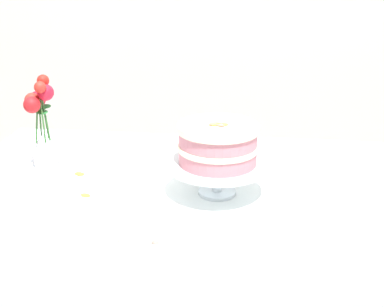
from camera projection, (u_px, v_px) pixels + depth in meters
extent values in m
cube|color=white|center=(176.00, 194.00, 1.61)|extent=(1.40, 1.00, 0.03)
cylinder|color=brown|center=(44.00, 227.00, 2.18)|extent=(0.06, 0.06, 0.71)
cylinder|color=brown|center=(348.00, 245.00, 2.05)|extent=(0.06, 0.06, 0.71)
cube|color=white|center=(217.00, 194.00, 1.57)|extent=(0.39, 0.39, 0.00)
cylinder|color=silver|center=(217.00, 192.00, 1.57)|extent=(0.11, 0.11, 0.01)
cylinder|color=silver|center=(217.00, 179.00, 1.55)|extent=(0.03, 0.03, 0.07)
cylinder|color=silver|center=(217.00, 165.00, 1.54)|extent=(0.29, 0.29, 0.01)
cylinder|color=#CC7A84|center=(218.00, 156.00, 1.53)|extent=(0.22, 0.22, 0.04)
cylinder|color=beige|center=(218.00, 147.00, 1.52)|extent=(0.23, 0.23, 0.01)
cylinder|color=#CC7A84|center=(218.00, 138.00, 1.51)|extent=(0.22, 0.22, 0.04)
cylinder|color=beige|center=(218.00, 128.00, 1.50)|extent=(0.23, 0.23, 0.02)
ellipsoid|color=#E56B51|center=(214.00, 124.00, 1.49)|extent=(0.04, 0.03, 0.01)
ellipsoid|color=yellow|center=(222.00, 124.00, 1.49)|extent=(0.04, 0.03, 0.00)
ellipsoid|color=yellow|center=(214.00, 124.00, 1.49)|extent=(0.03, 0.03, 0.00)
ellipsoid|color=#E56B51|center=(220.00, 125.00, 1.49)|extent=(0.04, 0.04, 0.00)
ellipsoid|color=yellow|center=(218.00, 124.00, 1.49)|extent=(0.03, 0.03, 0.01)
ellipsoid|color=pink|center=(219.00, 129.00, 1.45)|extent=(0.04, 0.03, 0.00)
ellipsoid|color=pink|center=(218.00, 124.00, 1.49)|extent=(0.04, 0.03, 0.01)
cylinder|color=silver|center=(46.00, 157.00, 1.76)|extent=(0.07, 0.07, 0.06)
cone|color=silver|center=(44.00, 141.00, 1.74)|extent=(0.09, 0.09, 0.05)
cylinder|color=#2D6028|center=(46.00, 117.00, 1.71)|extent=(0.02, 0.01, 0.16)
sphere|color=red|center=(45.00, 92.00, 1.68)|extent=(0.05, 0.05, 0.05)
ellipsoid|color=#236B2D|center=(41.00, 112.00, 1.70)|extent=(0.05, 0.02, 0.02)
cylinder|color=#2D6028|center=(44.00, 110.00, 1.71)|extent=(0.01, 0.01, 0.19)
sphere|color=red|center=(43.00, 81.00, 1.68)|extent=(0.04, 0.04, 0.04)
ellipsoid|color=#236B2D|center=(45.00, 107.00, 1.71)|extent=(0.04, 0.05, 0.01)
cylinder|color=#2D6028|center=(40.00, 119.00, 1.73)|extent=(0.01, 0.02, 0.13)
sphere|color=red|center=(38.00, 99.00, 1.71)|extent=(0.05, 0.05, 0.05)
cylinder|color=#2D6028|center=(37.00, 120.00, 1.72)|extent=(0.02, 0.01, 0.13)
sphere|color=red|center=(32.00, 101.00, 1.69)|extent=(0.05, 0.05, 0.05)
cylinder|color=#2D6028|center=(37.00, 123.00, 1.70)|extent=(0.01, 0.03, 0.13)
sphere|color=red|center=(32.00, 105.00, 1.66)|extent=(0.05, 0.05, 0.05)
cylinder|color=#2D6028|center=(42.00, 115.00, 1.69)|extent=(0.02, 0.02, 0.18)
sphere|color=red|center=(40.00, 87.00, 1.65)|extent=(0.04, 0.04, 0.04)
cylinder|color=silver|center=(136.00, 245.00, 1.30)|extent=(0.12, 0.12, 0.01)
cylinder|color=silver|center=(135.00, 235.00, 1.29)|extent=(0.08, 0.08, 0.05)
torus|color=silver|center=(155.00, 235.00, 1.28)|extent=(0.03, 0.01, 0.03)
ellipsoid|color=orange|center=(79.00, 174.00, 1.71)|extent=(0.04, 0.04, 0.00)
ellipsoid|color=orange|center=(85.00, 195.00, 1.56)|extent=(0.04, 0.04, 0.00)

